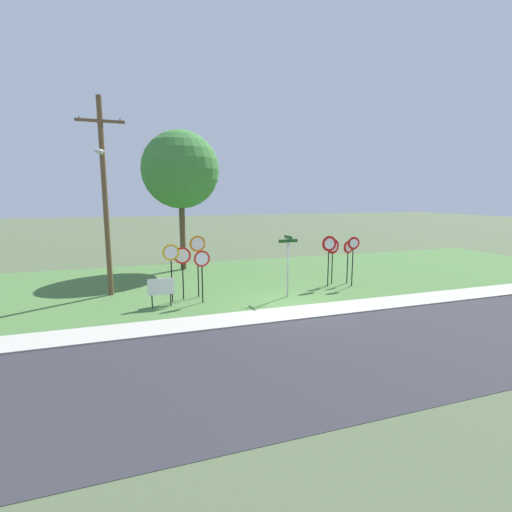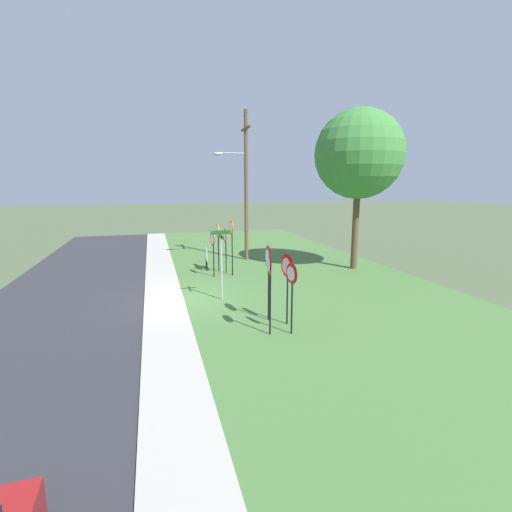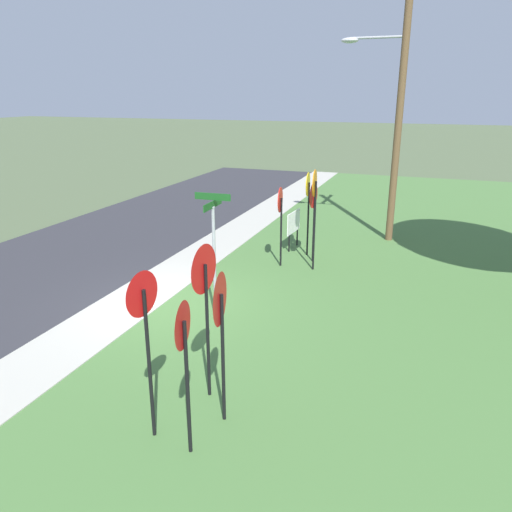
% 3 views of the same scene
% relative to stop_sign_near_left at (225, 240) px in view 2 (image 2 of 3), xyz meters
% --- Properties ---
extents(ground_plane, '(160.00, 160.00, 0.00)m').
position_rel_stop_sign_near_left_xyz_m(ground_plane, '(4.35, -2.62, -1.81)').
color(ground_plane, '#4C5B3D').
extents(road_asphalt, '(44.00, 6.40, 0.01)m').
position_rel_stop_sign_near_left_xyz_m(road_asphalt, '(4.35, -7.42, -1.80)').
color(road_asphalt, '#2D2D33').
rests_on(road_asphalt, ground_plane).
extents(sidewalk_strip, '(44.00, 1.60, 0.06)m').
position_rel_stop_sign_near_left_xyz_m(sidewalk_strip, '(4.35, -3.42, -1.78)').
color(sidewalk_strip, '#ADAA9E').
rests_on(sidewalk_strip, ground_plane).
extents(grass_median, '(44.00, 12.00, 0.04)m').
position_rel_stop_sign_near_left_xyz_m(grass_median, '(4.35, 3.38, -1.79)').
color(grass_median, '#477038').
rests_on(grass_median, ground_plane).
extents(stop_sign_near_left, '(0.76, 0.10, 2.42)m').
position_rel_stop_sign_near_left_xyz_m(stop_sign_near_left, '(0.00, 0.00, 0.00)').
color(stop_sign_near_left, black).
rests_on(stop_sign_near_left, grass_median).
extents(stop_sign_near_right, '(0.73, 0.12, 2.63)m').
position_rel_stop_sign_near_left_xyz_m(stop_sign_near_right, '(-0.53, -0.31, 0.15)').
color(stop_sign_near_right, black).
rests_on(stop_sign_near_right, grass_median).
extents(stop_sign_far_left, '(0.75, 0.12, 2.90)m').
position_rel_stop_sign_near_left_xyz_m(stop_sign_far_left, '(0.73, 0.19, 0.35)').
color(stop_sign_far_left, black).
rests_on(stop_sign_far_left, grass_median).
extents(stop_sign_far_center, '(0.72, 0.13, 2.35)m').
position_rel_stop_sign_near_left_xyz_m(stop_sign_far_center, '(0.74, -0.79, -0.06)').
color(stop_sign_far_center, black).
rests_on(stop_sign_far_center, grass_median).
extents(yield_sign_near_left, '(0.81, 0.11, 2.68)m').
position_rel_stop_sign_near_left_xyz_m(yield_sign_near_left, '(7.52, 0.04, 0.25)').
color(yield_sign_near_left, black).
rests_on(yield_sign_near_left, grass_median).
extents(yield_sign_near_right, '(0.66, 0.13, 2.62)m').
position_rel_stop_sign_near_left_xyz_m(yield_sign_near_right, '(8.76, -0.30, 0.17)').
color(yield_sign_near_right, black).
rests_on(yield_sign_near_right, grass_median).
extents(yield_sign_far_left, '(0.81, 0.17, 2.46)m').
position_rel_stop_sign_near_left_xyz_m(yield_sign_far_left, '(8.05, 0.54, 0.07)').
color(yield_sign_far_left, black).
rests_on(yield_sign_far_left, grass_median).
extents(yield_sign_far_right, '(0.67, 0.15, 2.33)m').
position_rel_stop_sign_near_left_xyz_m(yield_sign_far_right, '(8.90, 0.38, -0.04)').
color(yield_sign_far_right, black).
rests_on(yield_sign_far_right, grass_median).
extents(street_name_post, '(0.96, 0.82, 2.90)m').
position_rel_stop_sign_near_left_xyz_m(street_name_post, '(4.72, -1.08, -0.04)').
color(street_name_post, '#9EA0A8').
rests_on(street_name_post, grass_median).
extents(utility_pole, '(2.10, 2.15, 9.13)m').
position_rel_stop_sign_near_left_xyz_m(utility_pole, '(-3.20, 1.86, 3.14)').
color(utility_pole, brown).
rests_on(utility_pole, grass_median).
extents(notice_board, '(1.10, 0.11, 1.25)m').
position_rel_stop_sign_near_left_xyz_m(notice_board, '(-1.05, -0.89, -0.94)').
color(notice_board, black).
rests_on(notice_board, grass_median).
extents(oak_tree_left, '(4.82, 4.82, 8.75)m').
position_rel_stop_sign_near_left_xyz_m(oak_tree_left, '(0.97, 7.24, 4.55)').
color(oak_tree_left, brown).
rests_on(oak_tree_left, grass_median).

